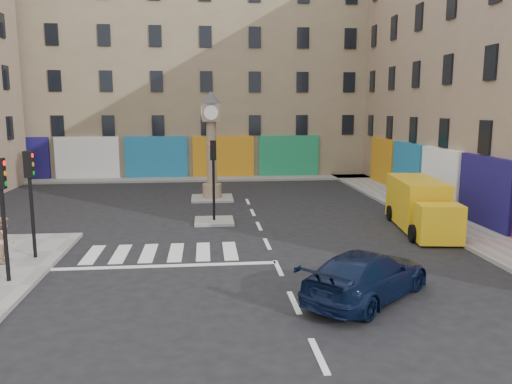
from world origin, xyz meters
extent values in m
plane|color=black|center=(0.00, 0.00, 0.00)|extent=(120.00, 120.00, 0.00)
cube|color=gray|center=(8.70, 10.00, 0.07)|extent=(2.60, 30.00, 0.15)
cube|color=gray|center=(-4.00, 22.20, 0.07)|extent=(32.00, 2.40, 0.15)
cube|color=gray|center=(-2.00, 8.00, 0.06)|extent=(1.80, 1.80, 0.12)
cube|color=gray|center=(-2.00, 14.00, 0.06)|extent=(2.40, 2.40, 0.12)
cube|color=#867859|center=(-4.00, 28.00, 8.50)|extent=(32.00, 10.00, 17.00)
cylinder|color=black|center=(-8.30, 0.20, 1.55)|extent=(0.12, 0.12, 2.80)
cube|color=black|center=(-8.30, 0.20, 3.40)|extent=(0.28, 0.22, 0.90)
cylinder|color=black|center=(-8.30, 2.60, 1.55)|extent=(0.12, 0.12, 2.80)
cube|color=black|center=(-8.30, 2.60, 3.40)|extent=(0.28, 0.22, 0.90)
cylinder|color=black|center=(-2.00, 8.00, 1.52)|extent=(0.12, 0.12, 2.80)
cube|color=black|center=(-2.00, 8.00, 3.37)|extent=(0.28, 0.22, 0.90)
cylinder|color=#927960|center=(-2.00, 14.00, 0.52)|extent=(1.10, 1.10, 0.80)
cylinder|color=#927960|center=(-2.00, 14.00, 2.72)|extent=(0.56, 0.56, 3.60)
cube|color=#927960|center=(-2.00, 14.00, 5.02)|extent=(1.00, 1.00, 1.00)
cylinder|color=white|center=(-2.00, 13.48, 5.02)|extent=(0.80, 0.06, 0.80)
cone|color=#333338|center=(-2.00, 14.00, 5.87)|extent=(1.20, 1.20, 0.70)
imported|color=black|center=(2.07, -1.90, 0.68)|extent=(4.72, 4.53, 1.35)
cube|color=gold|center=(7.07, 6.40, 1.11)|extent=(2.35, 4.48, 2.05)
cube|color=gold|center=(6.63, 3.22, 0.85)|extent=(1.82, 1.29, 1.52)
cube|color=black|center=(6.63, 3.18, 1.20)|extent=(1.61, 1.00, 0.62)
cylinder|color=black|center=(5.80, 3.70, 0.36)|extent=(0.32, 0.74, 0.71)
cylinder|color=black|center=(7.56, 3.45, 0.36)|extent=(0.32, 0.74, 0.71)
cylinder|color=black|center=(6.34, 7.58, 0.36)|extent=(0.32, 0.74, 0.71)
cylinder|color=black|center=(8.10, 7.34, 0.36)|extent=(0.32, 0.74, 0.71)
imported|color=tan|center=(-9.08, 2.16, 0.93)|extent=(0.71, 0.85, 1.56)
camera|label=1|loc=(-2.36, -14.81, 5.27)|focal=35.00mm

